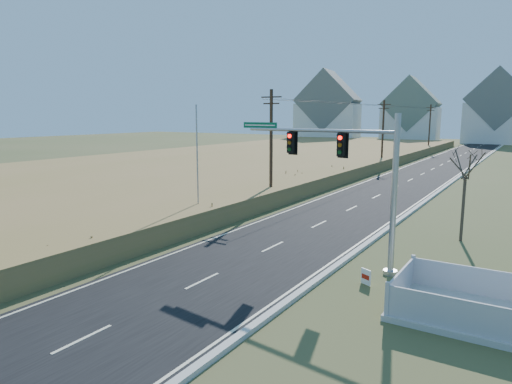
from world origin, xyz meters
name	(u,v)px	position (x,y,z in m)	size (l,w,h in m)	color
ground	(230,269)	(0.00, 0.00, 0.00)	(260.00, 260.00, 0.00)	#414B24
road	(439,166)	(0.00, 50.00, 0.03)	(8.00, 180.00, 0.06)	black
curb	(472,168)	(4.15, 50.00, 0.09)	(0.30, 180.00, 0.18)	#B2AFA8
reed_marsh	(253,159)	(-24.00, 40.00, 0.65)	(38.00, 110.00, 1.30)	olive
utility_pole_near	(271,145)	(-6.50, 15.00, 4.68)	(1.80, 0.26, 9.00)	#422D1E
utility_pole_mid	(383,133)	(-6.50, 45.00, 4.68)	(1.80, 0.26, 9.00)	#422D1E
utility_pole_far	(430,128)	(-6.50, 75.00, 4.68)	(1.80, 0.26, 9.00)	#422D1E
condo_nw	(328,113)	(-38.00, 100.00, 7.70)	(17.69, 13.38, 19.05)	white
condo_nnw	(411,115)	(-18.00, 108.00, 6.94)	(14.93, 11.17, 17.03)	white
condo_n	(498,113)	(2.00, 112.00, 7.61)	(15.27, 10.20, 18.54)	white
traffic_signal_mast	(356,174)	(4.65, 3.42, 4.37)	(8.84, 1.48, 7.09)	#9EA0A5
fence_enclosure	(479,312)	(10.38, 0.27, 0.27)	(5.70, 3.91, 1.29)	#B7B5AD
open_sign	(366,277)	(5.99, 1.37, 0.35)	(0.49, 0.29, 0.66)	white
flagpole	(198,177)	(-7.00, 6.38, 3.06)	(0.34, 0.34, 7.66)	#B7B5AD
bare_tree	(467,162)	(8.32, 10.81, 4.46)	(2.09, 2.09, 5.53)	#4C3F33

